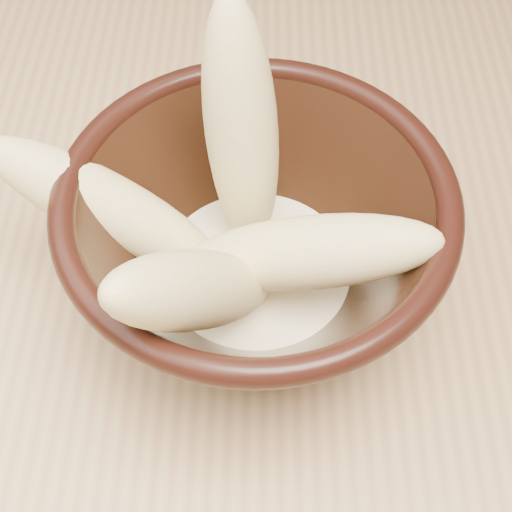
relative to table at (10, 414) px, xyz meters
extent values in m
cylinder|color=black|center=(0.18, 0.05, 0.09)|extent=(0.10, 0.10, 0.01)
cylinder|color=black|center=(0.18, 0.05, 0.11)|extent=(0.09, 0.09, 0.01)
torus|color=black|center=(0.18, 0.05, 0.19)|extent=(0.22, 0.22, 0.01)
cylinder|color=#FFF4CD|center=(0.18, 0.05, 0.12)|extent=(0.13, 0.13, 0.02)
ellipsoid|color=#DAC680|center=(0.17, 0.08, 0.20)|extent=(0.06, 0.08, 0.17)
ellipsoid|color=#DAC680|center=(0.09, 0.06, 0.17)|extent=(0.15, 0.07, 0.12)
ellipsoid|color=#DAC680|center=(0.21, 0.02, 0.17)|extent=(0.16, 0.06, 0.09)
ellipsoid|color=#DAC680|center=(0.15, -0.01, 0.19)|extent=(0.11, 0.14, 0.15)
camera|label=1|loc=(0.18, -0.20, 0.49)|focal=50.00mm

